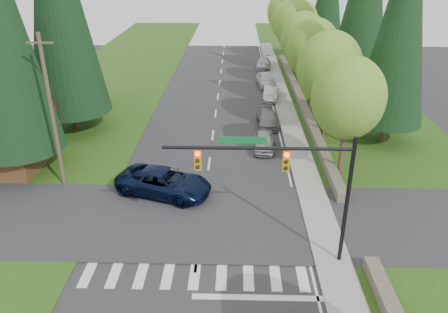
{
  "coord_description": "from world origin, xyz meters",
  "views": [
    {
      "loc": [
        1.86,
        -13.36,
        14.18
      ],
      "look_at": [
        1.22,
        10.81,
        2.8
      ],
      "focal_mm": 35.0,
      "sensor_mm": 36.0,
      "label": 1
    }
  ],
  "objects_px": {
    "parked_car_c": "(271,94)",
    "parked_car_e": "(263,63)",
    "parked_car_a": "(264,142)",
    "parked_car_b": "(268,118)",
    "parked_car_d": "(266,80)",
    "suv_navy": "(164,182)"
  },
  "relations": [
    {
      "from": "parked_car_b",
      "to": "parked_car_c",
      "type": "height_order",
      "value": "parked_car_c"
    },
    {
      "from": "suv_navy",
      "to": "parked_car_d",
      "type": "distance_m",
      "value": 26.27
    },
    {
      "from": "suv_navy",
      "to": "parked_car_a",
      "type": "height_order",
      "value": "suv_navy"
    },
    {
      "from": "suv_navy",
      "to": "parked_car_e",
      "type": "xyz_separation_m",
      "value": [
        8.21,
        33.6,
        -0.18
      ]
    },
    {
      "from": "parked_car_c",
      "to": "parked_car_e",
      "type": "xyz_separation_m",
      "value": [
        0.0,
        13.62,
        0.0
      ]
    },
    {
      "from": "parked_car_a",
      "to": "parked_car_d",
      "type": "relative_size",
      "value": 0.84
    },
    {
      "from": "parked_car_b",
      "to": "parked_car_d",
      "type": "relative_size",
      "value": 0.96
    },
    {
      "from": "parked_car_b",
      "to": "parked_car_d",
      "type": "xyz_separation_m",
      "value": [
        0.65,
        12.48,
        0.15
      ]
    },
    {
      "from": "parked_car_b",
      "to": "parked_car_c",
      "type": "relative_size",
      "value": 1.09
    },
    {
      "from": "parked_car_a",
      "to": "parked_car_d",
      "type": "xyz_separation_m",
      "value": [
        1.25,
        17.81,
        0.13
      ]
    },
    {
      "from": "parked_car_c",
      "to": "parked_car_a",
      "type": "bearing_deg",
      "value": -89.5
    },
    {
      "from": "parked_car_a",
      "to": "parked_car_e",
      "type": "height_order",
      "value": "parked_car_e"
    },
    {
      "from": "parked_car_e",
      "to": "parked_car_c",
      "type": "bearing_deg",
      "value": -85.74
    },
    {
      "from": "suv_navy",
      "to": "parked_car_b",
      "type": "bearing_deg",
      "value": -12.06
    },
    {
      "from": "parked_car_c",
      "to": "parked_car_e",
      "type": "distance_m",
      "value": 13.62
    },
    {
      "from": "parked_car_e",
      "to": "parked_car_b",
      "type": "bearing_deg",
      "value": -87.94
    },
    {
      "from": "parked_car_a",
      "to": "parked_car_d",
      "type": "bearing_deg",
      "value": 89.98
    },
    {
      "from": "parked_car_a",
      "to": "parked_car_c",
      "type": "xyz_separation_m",
      "value": [
        1.4,
        12.8,
        0.01
      ]
    },
    {
      "from": "parked_car_c",
      "to": "parked_car_e",
      "type": "relative_size",
      "value": 0.88
    },
    {
      "from": "parked_car_a",
      "to": "parked_car_e",
      "type": "xyz_separation_m",
      "value": [
        1.4,
        26.41,
        0.01
      ]
    },
    {
      "from": "parked_car_e",
      "to": "parked_car_a",
      "type": "bearing_deg",
      "value": -88.77
    },
    {
      "from": "parked_car_d",
      "to": "parked_car_e",
      "type": "xyz_separation_m",
      "value": [
        0.15,
        8.6,
        -0.12
      ]
    }
  ]
}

